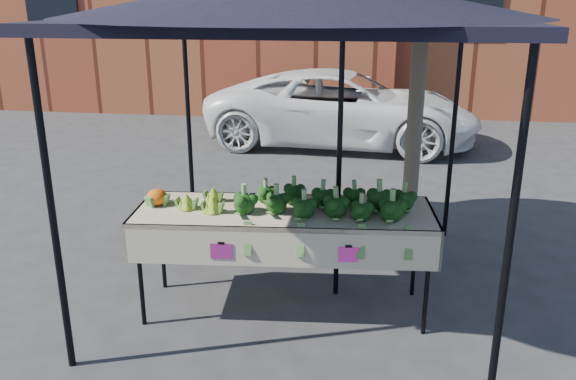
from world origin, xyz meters
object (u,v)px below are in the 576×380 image
at_px(vehicle, 346,7).
at_px(table, 284,260).
at_px(canopy, 299,141).
at_px(street_tree, 422,20).

bearing_deg(vehicle, table, -177.48).
distance_m(canopy, vehicle, 5.65).
height_order(canopy, street_tree, street_tree).
bearing_deg(vehicle, street_tree, -163.83).
bearing_deg(street_tree, canopy, -130.99).
height_order(table, street_tree, street_tree).
relative_size(vehicle, street_tree, 1.03).
height_order(table, vehicle, vehicle).
xyz_separation_m(table, street_tree, (1.09, 1.60, 1.87)).
xyz_separation_m(table, vehicle, (0.10, 5.99, 1.93)).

